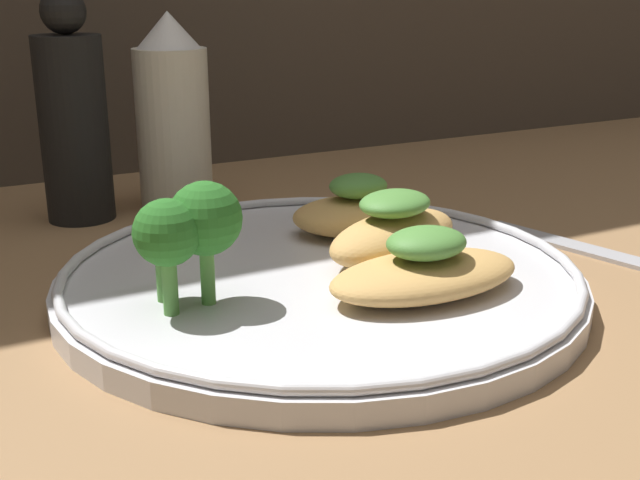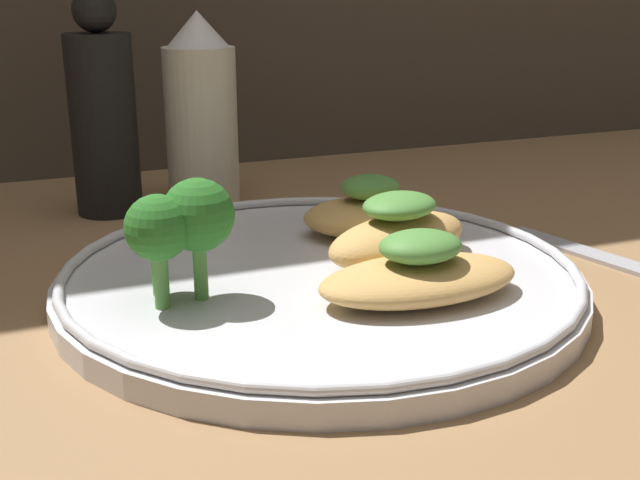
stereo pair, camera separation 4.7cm
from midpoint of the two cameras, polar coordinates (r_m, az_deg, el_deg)
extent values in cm
cube|color=#936D47|center=(48.34, -2.79, -4.44)|extent=(180.00, 180.00, 1.00)
cylinder|color=silver|center=(47.90, -2.81, -3.12)|extent=(31.09, 31.09, 1.40)
torus|color=silver|center=(47.54, -2.83, -1.99)|extent=(30.49, 30.49, 0.60)
ellipsoid|color=tan|center=(44.10, 4.47, -2.61)|extent=(11.62, 6.21, 2.14)
ellipsoid|color=#518E3D|center=(43.46, 4.53, -0.26)|extent=(4.68, 3.76, 1.67)
ellipsoid|color=tan|center=(49.19, 2.78, 0.07)|extent=(11.85, 8.46, 2.82)
ellipsoid|color=#518E3D|center=(48.56, 2.82, 2.49)|extent=(6.03, 5.44, 1.49)
ellipsoid|color=tan|center=(54.40, 0.24, 1.70)|extent=(10.27, 8.29, 2.51)
ellipsoid|color=#518E3D|center=(53.85, 0.24, 3.84)|extent=(4.65, 4.07, 1.67)
cylinder|color=#569942|center=(43.28, -11.10, -2.43)|extent=(0.77, 0.77, 3.38)
sphere|color=#286B23|center=(42.32, -11.35, 1.47)|extent=(3.94, 3.94, 3.94)
cylinder|color=#569942|center=(44.22, -14.13, -2.57)|extent=(0.72, 0.72, 2.84)
sphere|color=#286B23|center=(43.46, -14.37, 0.37)|extent=(2.75, 2.75, 2.75)
cylinder|color=#569942|center=(42.39, -13.77, -3.18)|extent=(0.81, 0.81, 3.23)
sphere|color=#286B23|center=(41.47, -14.06, 0.47)|extent=(3.48, 3.48, 3.48)
cylinder|color=silver|center=(66.73, -12.39, 7.68)|extent=(5.90, 5.90, 12.83)
cone|color=white|center=(65.82, -12.85, 14.39)|extent=(5.01, 5.01, 2.82)
cylinder|color=black|center=(65.01, -19.09, 7.40)|extent=(5.15, 5.15, 14.09)
sphere|color=black|center=(64.12, -19.91, 15.06)|extent=(3.34, 3.34, 3.34)
cube|color=#B2B2B7|center=(56.83, 17.57, -0.94)|extent=(6.28, 18.99, 0.60)
camera|label=1|loc=(0.02, -92.86, -0.94)|focal=45.00mm
camera|label=2|loc=(0.02, 87.14, 0.94)|focal=45.00mm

